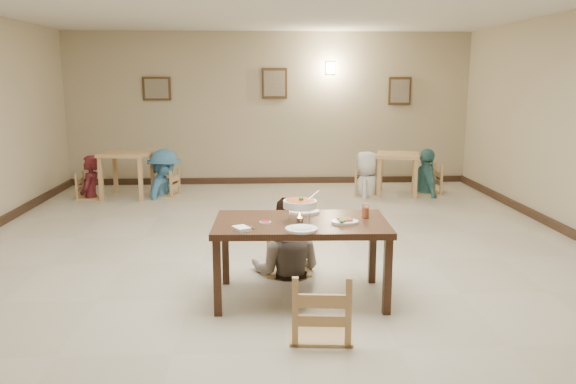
{
  "coord_description": "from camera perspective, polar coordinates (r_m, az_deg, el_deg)",
  "views": [
    {
      "loc": [
        -0.2,
        -6.27,
        2.1
      ],
      "look_at": [
        0.09,
        -0.48,
        0.92
      ],
      "focal_mm": 35.0,
      "sensor_mm": 36.0,
      "label": 1
    }
  ],
  "objects": [
    {
      "name": "floor",
      "position": [
        6.61,
        -1.03,
        -7.03
      ],
      "size": [
        10.0,
        10.0,
        0.0
      ],
      "primitive_type": "plane",
      "color": "#BDB29C",
      "rests_on": "ground"
    },
    {
      "name": "wall_back",
      "position": [
        11.29,
        -1.89,
        8.43
      ],
      "size": [
        10.0,
        0.0,
        10.0
      ],
      "primitive_type": "plane",
      "rotation": [
        1.57,
        0.0,
        0.0
      ],
      "color": "tan",
      "rests_on": "floor"
    },
    {
      "name": "wall_front",
      "position": [
        1.42,
        5.52,
        -13.56
      ],
      "size": [
        10.0,
        0.0,
        10.0
      ],
      "primitive_type": "plane",
      "rotation": [
        -1.57,
        0.0,
        0.0
      ],
      "color": "tan",
      "rests_on": "floor"
    },
    {
      "name": "baseboard_back",
      "position": [
        11.42,
        -1.84,
        1.19
      ],
      "size": [
        8.0,
        0.06,
        0.12
      ],
      "primitive_type": "cube",
      "color": "#332115",
      "rests_on": "floor"
    },
    {
      "name": "picture_a",
      "position": [
        11.4,
        -13.2,
        10.18
      ],
      "size": [
        0.55,
        0.04,
        0.45
      ],
      "color": "#3E2A16",
      "rests_on": "wall_back"
    },
    {
      "name": "picture_b",
      "position": [
        11.23,
        -1.38,
        10.97
      ],
      "size": [
        0.5,
        0.04,
        0.6
      ],
      "color": "#3E2A16",
      "rests_on": "wall_back"
    },
    {
      "name": "picture_c",
      "position": [
        11.57,
        11.29,
        10.02
      ],
      "size": [
        0.45,
        0.04,
        0.55
      ],
      "color": "#3E2A16",
      "rests_on": "wall_back"
    },
    {
      "name": "wall_sconce",
      "position": [
        11.32,
        4.32,
        12.46
      ],
      "size": [
        0.16,
        0.05,
        0.22
      ],
      "primitive_type": "cube",
      "color": "#FFD88C",
      "rests_on": "wall_back"
    },
    {
      "name": "main_table",
      "position": [
        5.35,
        1.32,
        -3.82
      ],
      "size": [
        1.67,
        0.97,
        0.77
      ],
      "rotation": [
        0.0,
        0.0,
        -0.03
      ],
      "color": "#3E2416",
      "rests_on": "floor"
    },
    {
      "name": "chair_far",
      "position": [
        6.14,
        -0.01,
        -3.44
      ],
      "size": [
        0.49,
        0.49,
        1.04
      ],
      "rotation": [
        0.0,
        0.0,
        0.03
      ],
      "color": "tan",
      "rests_on": "floor"
    },
    {
      "name": "chair_near",
      "position": [
        4.64,
        3.43,
        -8.18
      ],
      "size": [
        0.51,
        0.51,
        1.08
      ],
      "rotation": [
        0.0,
        0.0,
        3.05
      ],
      "color": "tan",
      "rests_on": "floor"
    },
    {
      "name": "main_diner",
      "position": [
        6.01,
        -0.11,
        -0.56
      ],
      "size": [
        0.94,
        0.81,
        1.69
      ],
      "primitive_type": "imported",
      "rotation": [
        0.0,
        0.0,
        2.92
      ],
      "color": "gray",
      "rests_on": "floor"
    },
    {
      "name": "curry_warmer",
      "position": [
        5.28,
        1.23,
        -1.26
      ],
      "size": [
        0.35,
        0.32,
        0.28
      ],
      "color": "silver",
      "rests_on": "main_table"
    },
    {
      "name": "rice_plate_far",
      "position": [
        5.65,
        1.65,
        -1.98
      ],
      "size": [
        0.31,
        0.31,
        0.07
      ],
      "color": "white",
      "rests_on": "main_table"
    },
    {
      "name": "rice_plate_near",
      "position": [
        5.0,
        1.37,
        -3.75
      ],
      "size": [
        0.29,
        0.29,
        0.07
      ],
      "color": "white",
      "rests_on": "main_table"
    },
    {
      "name": "fried_plate",
      "position": [
        5.28,
        5.78,
        -2.96
      ],
      "size": [
        0.26,
        0.26,
        0.06
      ],
      "color": "white",
      "rests_on": "main_table"
    },
    {
      "name": "chili_dish",
      "position": [
        5.24,
        -2.31,
        -3.09
      ],
      "size": [
        0.11,
        0.11,
        0.02
      ],
      "color": "white",
      "rests_on": "main_table"
    },
    {
      "name": "napkin_cutlery",
      "position": [
        5.03,
        -4.7,
        -3.7
      ],
      "size": [
        0.21,
        0.25,
        0.03
      ],
      "color": "white",
      "rests_on": "main_table"
    },
    {
      "name": "drink_glass",
      "position": [
        5.49,
        7.88,
        -1.95
      ],
      "size": [
        0.07,
        0.07,
        0.14
      ],
      "color": "white",
      "rests_on": "main_table"
    },
    {
      "name": "bg_table_left",
      "position": [
        10.39,
        -16.08,
        3.18
      ],
      "size": [
        0.9,
        0.9,
        0.82
      ],
      "rotation": [
        0.0,
        0.0,
        -0.11
      ],
      "color": "tan",
      "rests_on": "floor"
    },
    {
      "name": "bg_table_right",
      "position": [
        10.45,
        11.08,
        3.11
      ],
      "size": [
        0.92,
        0.92,
        0.75
      ],
      "rotation": [
        0.0,
        0.0,
        -0.25
      ],
      "color": "tan",
      "rests_on": "floor"
    },
    {
      "name": "bg_chair_ll",
      "position": [
        10.52,
        -19.5,
        1.71
      ],
      "size": [
        0.41,
        0.41,
        0.87
      ],
      "rotation": [
        0.0,
        0.0,
        1.56
      ],
      "color": "tan",
      "rests_on": "floor"
    },
    {
      "name": "bg_chair_lr",
      "position": [
        10.37,
        -12.46,
        2.1
      ],
      "size": [
        0.43,
        0.43,
        0.92
      ],
      "rotation": [
        0.0,
        0.0,
        -1.83
      ],
      "color": "tan",
      "rests_on": "floor"
    },
    {
      "name": "bg_chair_rl",
      "position": [
        10.29,
        8.06,
        2.25
      ],
      "size": [
        0.44,
        0.44,
        0.94
      ],
      "rotation": [
        0.0,
        0.0,
        1.39
      ],
      "color": "tan",
      "rests_on": "floor"
    },
    {
      "name": "bg_chair_rr",
      "position": [
        10.66,
        13.94,
        2.55
      ],
      "size": [
        0.48,
        0.48,
        1.02
      ],
      "rotation": [
        0.0,
        0.0,
        -1.56
      ],
      "color": "tan",
      "rests_on": "floor"
    },
    {
      "name": "bg_diner_a",
      "position": [
        10.48,
        -19.63,
        3.52
      ],
      "size": [
        0.38,
        0.57,
        1.54
      ],
      "primitive_type": "imported",
      "rotation": [
        0.0,
        0.0,
        4.7
      ],
      "color": "#58181E",
      "rests_on": "floor"
    },
    {
      "name": "bg_diner_b",
      "position": [
        10.31,
        -12.55,
        4.28
      ],
      "size": [
        0.84,
        1.21,
        1.71
      ],
      "primitive_type": "imported",
      "rotation": [
        0.0,
        0.0,
        1.37
      ],
      "color": "teal",
      "rests_on": "floor"
    },
    {
      "name": "bg_diner_c",
      "position": [
        10.25,
        8.11,
        4.1
      ],
      "size": [
        0.73,
        0.91,
        1.61
      ],
      "primitive_type": "imported",
      "rotation": [
        0.0,
        0.0,
        4.39
      ],
      "color": "silver",
      "rests_on": "floor"
    },
    {
      "name": "bg_diner_d",
      "position": [
        10.62,
        14.02,
        4.3
      ],
      "size": [
        0.44,
        0.99,
        1.67
      ],
      "primitive_type": "imported",
      "rotation": [
        0.0,
        0.0,
        1.6
      ],
      "color": "teal",
      "rests_on": "floor"
    }
  ]
}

